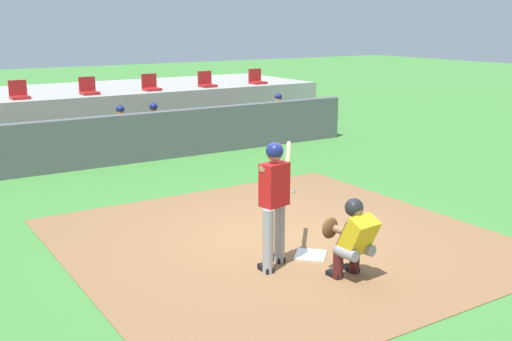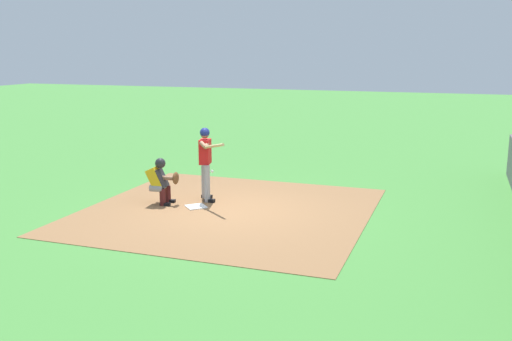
# 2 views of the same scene
# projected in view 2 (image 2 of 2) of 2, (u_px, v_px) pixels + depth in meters

# --- Properties ---
(ground_plane) EXTENTS (80.00, 80.00, 0.00)m
(ground_plane) POSITION_uv_depth(u_px,v_px,m) (228.00, 211.00, 13.26)
(ground_plane) COLOR #428438
(dirt_infield) EXTENTS (6.40, 6.40, 0.01)m
(dirt_infield) POSITION_uv_depth(u_px,v_px,m) (227.00, 210.00, 13.25)
(dirt_infield) COLOR olive
(dirt_infield) RESTS_ON ground
(home_plate) EXTENTS (0.62, 0.62, 0.02)m
(home_plate) POSITION_uv_depth(u_px,v_px,m) (196.00, 207.00, 13.51)
(home_plate) COLOR white
(home_plate) RESTS_ON dirt_infield
(batter_at_plate) EXTENTS (1.11, 1.04, 1.80)m
(batter_at_plate) POSITION_uv_depth(u_px,v_px,m) (206.00, 159.00, 13.94)
(batter_at_plate) COLOR #99999E
(batter_at_plate) RESTS_ON ground
(catcher_crouched) EXTENTS (0.51, 1.71, 1.13)m
(catcher_crouched) POSITION_uv_depth(u_px,v_px,m) (161.00, 179.00, 13.72)
(catcher_crouched) COLOR gray
(catcher_crouched) RESTS_ON ground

